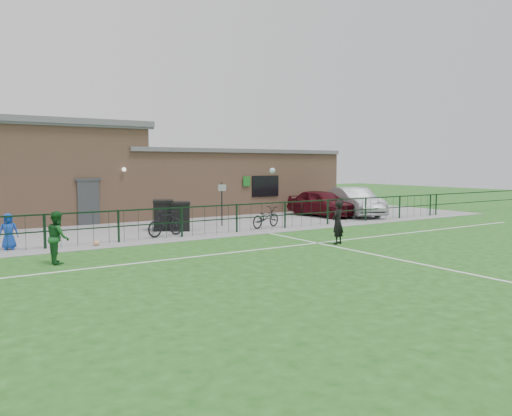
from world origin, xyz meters
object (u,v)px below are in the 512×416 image
car_silver (354,202)px  bicycle_e (266,217)px  ball_ground (97,243)px  car_maroon (322,203)px  wheelie_bin_left (163,216)px  outfield_player (58,237)px  wheelie_bin_right (181,217)px  bicycle_d (166,223)px  spectator_child (9,231)px  sign_post (222,204)px

car_silver → bicycle_e: 7.30m
ball_ground → car_maroon: bearing=14.0°
bicycle_e → car_maroon: bearing=-83.3°
wheelie_bin_left → outfield_player: outfield_player is taller
wheelie_bin_left → car_silver: size_ratio=0.26×
wheelie_bin_right → bicycle_e: bearing=5.8°
wheelie_bin_left → wheelie_bin_right: wheelie_bin_left is taller
car_silver → car_maroon: bearing=175.8°
wheelie_bin_right → outfield_player: bearing=-117.7°
bicycle_d → ball_ground: bearing=89.7°
spectator_child → wheelie_bin_right: bearing=18.8°
sign_post → car_silver: size_ratio=0.42×
sign_post → bicycle_e: bearing=-52.0°
wheelie_bin_left → bicycle_e: wheelie_bin_left is taller
sign_post → car_silver: bearing=0.3°
car_maroon → outfield_player: bearing=-164.7°
bicycle_d → spectator_child: (-5.58, -0.01, 0.09)m
wheelie_bin_right → bicycle_d: wheelie_bin_right is taller
bicycle_e → outfield_player: size_ratio=1.17×
car_maroon → ball_ground: car_maroon is taller
ball_ground → bicycle_e: bearing=6.3°
car_silver → outfield_player: (-16.57, -5.04, -0.04)m
wheelie_bin_left → sign_post: sign_post is taller
car_maroon → spectator_child: 15.96m
wheelie_bin_left → outfield_player: (-5.32, -5.04, 0.13)m
car_silver → bicycle_d: bearing=-153.5°
car_maroon → ball_ground: (-13.10, -3.27, -0.64)m
bicycle_e → ball_ground: 7.77m
wheelie_bin_right → bicycle_d: bearing=-108.8°
sign_post → spectator_child: 9.25m
bicycle_d → outfield_player: outfield_player is taller
wheelie_bin_right → car_maroon: (8.95, 1.18, 0.16)m
wheelie_bin_right → sign_post: (2.26, 0.44, 0.43)m
car_maroon → spectator_child: size_ratio=3.55×
spectator_child → outfield_player: 3.37m
wheelie_bin_left → bicycle_d: wheelie_bin_left is taller
wheelie_bin_right → sign_post: sign_post is taller
bicycle_d → sign_post: bearing=-79.1°
bicycle_e → wheelie_bin_left: bearing=50.2°
car_silver → ball_ground: size_ratio=20.52×
car_maroon → outfield_player: outfield_player is taller
car_silver → bicycle_d: 12.02m
sign_post → wheelie_bin_right: bearing=-169.1°
car_maroon → bicycle_d: 10.48m
car_maroon → spectator_child: bearing=-176.9°
sign_post → outfield_player: (-8.19, -4.99, -0.26)m
bicycle_d → ball_ground: size_ratio=7.47×
wheelie_bin_right → wheelie_bin_left: bearing=165.7°
bicycle_e → ball_ground: size_ratio=7.70×
wheelie_bin_right → car_silver: car_silver is taller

